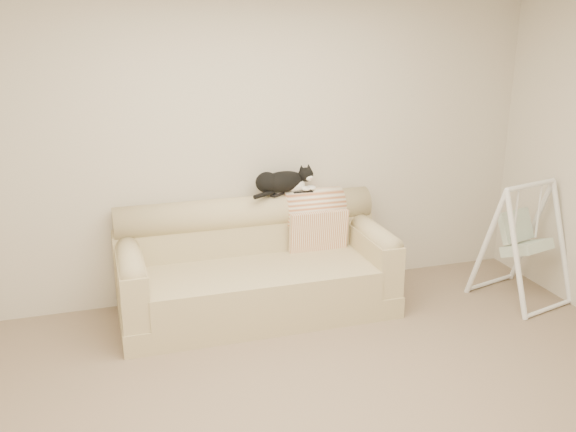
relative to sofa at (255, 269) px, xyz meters
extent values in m
plane|color=#786553|center=(0.08, -1.62, -0.35)|extent=(5.00, 5.00, 0.00)
cube|color=beige|center=(0.08, 0.38, 0.95)|extent=(5.00, 0.04, 2.60)
cube|color=tan|center=(0.00, -0.09, -0.26)|extent=(2.20, 0.90, 0.18)
cube|color=tan|center=(0.00, -0.20, -0.05)|extent=(1.80, 0.68, 0.24)
cube|color=tan|center=(0.00, 0.25, 0.08)|extent=(2.20, 0.22, 0.50)
cylinder|color=tan|center=(0.00, 0.25, 0.41)|extent=(2.16, 0.28, 0.28)
cube|color=tan|center=(-0.99, -0.09, 0.04)|extent=(0.20, 0.88, 0.42)
cylinder|color=tan|center=(-0.99, -0.09, 0.25)|extent=(0.18, 0.84, 0.18)
cube|color=tan|center=(0.99, -0.09, 0.04)|extent=(0.20, 0.88, 0.42)
cylinder|color=tan|center=(0.99, -0.09, 0.25)|extent=(0.18, 0.84, 0.18)
cube|color=black|center=(0.29, 0.24, 0.56)|extent=(0.18, 0.14, 0.02)
cube|color=gray|center=(0.29, 0.24, 0.57)|extent=(0.10, 0.08, 0.01)
cube|color=black|center=(0.48, 0.21, 0.56)|extent=(0.17, 0.05, 0.02)
ellipsoid|color=black|center=(0.32, 0.25, 0.66)|extent=(0.44, 0.28, 0.17)
ellipsoid|color=black|center=(0.17, 0.23, 0.67)|extent=(0.23, 0.21, 0.17)
ellipsoid|color=white|center=(0.43, 0.24, 0.62)|extent=(0.18, 0.14, 0.12)
ellipsoid|color=black|center=(0.52, 0.25, 0.70)|extent=(0.15, 0.16, 0.12)
ellipsoid|color=white|center=(0.54, 0.20, 0.68)|extent=(0.08, 0.07, 0.05)
sphere|color=#BF7272|center=(0.54, 0.18, 0.68)|extent=(0.01, 0.01, 0.01)
cone|color=black|center=(0.48, 0.25, 0.76)|extent=(0.07, 0.07, 0.06)
cone|color=black|center=(0.55, 0.27, 0.76)|extent=(0.05, 0.06, 0.06)
sphere|color=olive|center=(0.51, 0.20, 0.71)|extent=(0.02, 0.02, 0.02)
sphere|color=olive|center=(0.55, 0.21, 0.71)|extent=(0.02, 0.02, 0.02)
ellipsoid|color=white|center=(0.51, 0.21, 0.59)|extent=(0.09, 0.11, 0.04)
ellipsoid|color=white|center=(0.56, 0.22, 0.59)|extent=(0.09, 0.11, 0.04)
cylinder|color=black|center=(0.13, 0.14, 0.59)|extent=(0.21, 0.15, 0.04)
cylinder|color=#BE6D41|center=(0.58, 0.25, 0.41)|extent=(0.51, 0.33, 0.33)
cube|color=#BE6D41|center=(0.58, 0.08, 0.21)|extent=(0.51, 0.09, 0.42)
cylinder|color=white|center=(1.98, -0.69, 0.15)|extent=(0.13, 0.35, 1.02)
cylinder|color=white|center=(1.90, -0.39, 0.15)|extent=(0.13, 0.35, 1.02)
cylinder|color=white|center=(2.55, -0.55, 0.15)|extent=(0.13, 0.35, 1.02)
cylinder|color=white|center=(2.47, -0.24, 0.15)|extent=(0.13, 0.35, 1.02)
cylinder|color=white|center=(2.23, -0.47, 0.65)|extent=(0.57, 0.19, 0.04)
cylinder|color=white|center=(2.30, -0.77, -0.33)|extent=(0.57, 0.18, 0.04)
cylinder|color=white|center=(2.15, -0.17, -0.33)|extent=(0.57, 0.18, 0.04)
cube|color=white|center=(2.23, -0.50, 0.12)|extent=(0.40, 0.38, 0.19)
cube|color=white|center=(2.20, -0.37, 0.28)|extent=(0.36, 0.23, 0.27)
cylinder|color=white|center=(2.08, -0.51, 0.41)|extent=(0.02, 0.02, 0.48)
cylinder|color=white|center=(2.37, -0.43, 0.41)|extent=(0.02, 0.02, 0.48)
camera|label=1|loc=(-1.19, -4.72, 2.01)|focal=40.00mm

